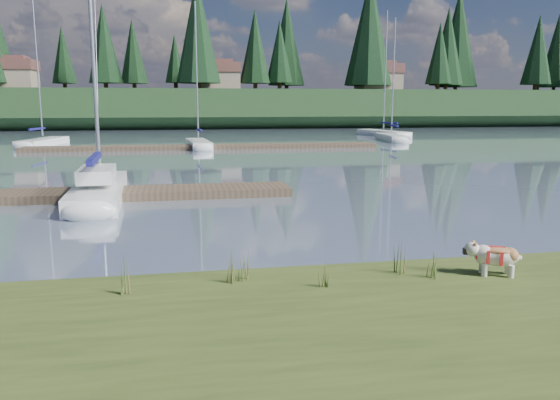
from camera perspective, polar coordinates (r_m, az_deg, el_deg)
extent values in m
plane|color=gray|center=(41.26, -10.51, 5.23)|extent=(200.00, 200.00, 0.00)
cube|color=#1A3218|center=(84.13, -10.66, 9.31)|extent=(200.00, 20.00, 5.00)
cylinder|color=silver|center=(10.32, 20.58, -6.88)|extent=(0.11, 0.11, 0.22)
cylinder|color=silver|center=(10.53, 20.35, -6.53)|extent=(0.11, 0.11, 0.22)
cylinder|color=silver|center=(10.42, 22.99, -6.88)|extent=(0.11, 0.11, 0.22)
cylinder|color=silver|center=(10.63, 22.71, -6.54)|extent=(0.11, 0.11, 0.22)
ellipsoid|color=silver|center=(10.41, 21.80, -5.48)|extent=(0.81, 0.59, 0.34)
ellipsoid|color=#AB6F40|center=(10.39, 21.84, -4.89)|extent=(0.60, 0.50, 0.12)
ellipsoid|color=silver|center=(10.30, 19.43, -4.86)|extent=(0.33, 0.34, 0.26)
cube|color=black|center=(10.29, 18.80, -5.09)|extent=(0.12, 0.15, 0.10)
cube|color=white|center=(20.39, -18.36, 0.70)|extent=(1.96, 7.18, 0.70)
ellipsoid|color=white|center=(23.90, -17.65, 2.05)|extent=(1.64, 2.01, 0.70)
cylinder|color=silver|center=(20.99, -19.14, 17.28)|extent=(0.14, 0.14, 10.77)
cube|color=navy|center=(19.19, -18.84, 4.13)|extent=(0.36, 3.24, 0.20)
cube|color=white|center=(19.89, -18.57, 2.59)|extent=(1.25, 2.64, 0.45)
cube|color=#4C3D2C|center=(20.76, -21.45, 0.48)|extent=(16.00, 2.00, 0.30)
cube|color=#4C3D2C|center=(41.30, -7.73, 5.52)|extent=(26.00, 2.20, 0.30)
cube|color=white|center=(47.96, -23.50, 5.48)|extent=(2.81, 7.04, 0.70)
ellipsoid|color=white|center=(51.12, -21.97, 5.82)|extent=(1.82, 2.12, 0.70)
cylinder|color=silver|center=(47.94, -24.01, 12.58)|extent=(0.12, 0.12, 10.73)
cube|color=navy|center=(47.04, -24.06, 6.81)|extent=(0.70, 2.72, 0.20)
cube|color=white|center=(42.48, -8.51, 5.72)|extent=(1.88, 6.41, 0.70)
ellipsoid|color=white|center=(45.62, -8.94, 6.00)|extent=(1.50, 1.82, 0.70)
cylinder|color=silver|center=(42.44, -8.71, 13.22)|extent=(0.12, 0.12, 9.96)
cube|color=navy|center=(41.56, -8.42, 7.26)|extent=(0.38, 2.52, 0.20)
cube|color=white|center=(51.03, 11.54, 6.34)|extent=(2.34, 6.62, 0.70)
ellipsoid|color=white|center=(54.17, 10.70, 6.57)|extent=(1.64, 1.94, 0.70)
cylinder|color=silver|center=(50.99, 11.77, 12.60)|extent=(0.12, 0.12, 10.00)
cube|color=navy|center=(50.11, 11.84, 7.61)|extent=(0.55, 2.58, 0.20)
cube|color=white|center=(58.25, 10.75, 6.80)|extent=(3.14, 8.06, 0.70)
ellipsoid|color=white|center=(61.64, 8.84, 7.03)|extent=(2.07, 2.41, 0.70)
cylinder|color=silver|center=(58.26, 10.96, 13.14)|extent=(0.12, 0.12, 11.74)
cube|color=navy|center=(57.28, 11.34, 7.91)|extent=(0.74, 3.12, 0.20)
cone|color=#475B23|center=(9.35, -5.62, -7.10)|extent=(0.03, 0.03, 0.50)
cone|color=brown|center=(9.31, -4.90, -7.50)|extent=(0.03, 0.03, 0.40)
cone|color=#475B23|center=(9.38, -5.28, -6.89)|extent=(0.03, 0.03, 0.56)
cone|color=brown|center=(9.36, -4.74, -7.56)|extent=(0.03, 0.03, 0.35)
cone|color=#475B23|center=(9.29, -5.46, -7.39)|extent=(0.03, 0.03, 0.45)
cone|color=#475B23|center=(9.49, -4.14, -6.86)|extent=(0.03, 0.03, 0.50)
cone|color=brown|center=(9.45, -3.42, -7.24)|extent=(0.03, 0.03, 0.40)
cone|color=#475B23|center=(9.51, -3.80, -6.64)|extent=(0.03, 0.03, 0.55)
cone|color=brown|center=(9.49, -3.27, -7.30)|extent=(0.03, 0.03, 0.35)
cone|color=#475B23|center=(9.42, -3.96, -7.13)|extent=(0.03, 0.03, 0.45)
cone|color=#475B23|center=(10.01, 11.96, -5.53)|extent=(0.03, 0.03, 0.71)
cone|color=brown|center=(10.01, 12.69, -5.98)|extent=(0.03, 0.03, 0.57)
cone|color=#475B23|center=(10.05, 12.22, -5.27)|extent=(0.03, 0.03, 0.78)
cone|color=brown|center=(10.06, 12.75, -6.10)|extent=(0.03, 0.03, 0.50)
cone|color=#475B23|center=(9.95, 12.24, -5.84)|extent=(0.03, 0.03, 0.64)
cone|color=#475B23|center=(9.15, -16.36, -7.62)|extent=(0.03, 0.03, 0.58)
cone|color=brown|center=(9.09, -15.69, -8.08)|extent=(0.03, 0.03, 0.46)
cone|color=#475B23|center=(9.17, -15.97, -7.38)|extent=(0.03, 0.03, 0.64)
cone|color=brown|center=(9.14, -15.47, -8.18)|extent=(0.03, 0.03, 0.41)
cone|color=#475B23|center=(9.08, -16.27, -7.94)|extent=(0.03, 0.03, 0.52)
cone|color=#475B23|center=(9.11, 4.22, -7.90)|extent=(0.03, 0.03, 0.40)
cone|color=brown|center=(9.09, 5.01, -8.22)|extent=(0.03, 0.03, 0.32)
cone|color=#475B23|center=(9.15, 4.54, -7.70)|extent=(0.03, 0.03, 0.44)
cone|color=brown|center=(9.14, 5.13, -8.25)|extent=(0.03, 0.03, 0.28)
cone|color=#475B23|center=(9.05, 4.48, -8.16)|extent=(0.03, 0.03, 0.36)
cone|color=#475B23|center=(9.89, 15.13, -6.56)|extent=(0.03, 0.03, 0.47)
cone|color=brown|center=(9.90, 15.87, -6.88)|extent=(0.03, 0.03, 0.37)
cone|color=#475B23|center=(9.94, 15.38, -6.36)|extent=(0.03, 0.03, 0.51)
cone|color=brown|center=(9.95, 15.92, -6.93)|extent=(0.03, 0.03, 0.33)
cone|color=#475B23|center=(9.84, 15.43, -6.81)|extent=(0.03, 0.03, 0.42)
cube|color=#33281C|center=(10.08, -9.97, -9.12)|extent=(60.00, 0.50, 0.14)
cylinder|color=#382619|center=(83.76, -17.72, 11.33)|extent=(0.60, 0.60, 1.80)
cone|color=black|center=(84.14, -17.94, 15.31)|extent=(4.84, 4.84, 11.00)
cylinder|color=#382619|center=(77.23, -8.46, 11.84)|extent=(0.60, 0.60, 1.80)
cone|color=black|center=(77.80, -8.61, 17.15)|extent=(6.16, 6.16, 14.00)
cylinder|color=#382619|center=(82.54, -0.04, 11.83)|extent=(0.60, 0.60, 1.80)
cone|color=black|center=(82.84, -0.04, 15.25)|extent=(3.96, 3.96, 9.00)
cylinder|color=#382619|center=(83.98, 9.16, 11.67)|extent=(0.60, 0.60, 1.80)
cone|color=black|center=(84.61, 9.32, 17.16)|extent=(7.04, 7.04, 16.00)
cylinder|color=#382619|center=(92.29, 16.89, 11.22)|extent=(0.60, 0.60, 1.80)
cone|color=black|center=(92.67, 17.10, 15.11)|extent=(5.28, 5.28, 12.00)
cylinder|color=#382619|center=(95.59, 25.08, 10.66)|extent=(0.60, 0.60, 1.80)
cone|color=black|center=(95.90, 25.34, 14.01)|extent=(4.62, 4.62, 10.50)
cube|color=gray|center=(84.11, -26.20, 11.13)|extent=(6.00, 5.00, 2.80)
cube|color=brown|center=(84.21, -26.31, 12.55)|extent=(6.30, 5.30, 1.40)
cube|color=brown|center=(84.26, -26.35, 13.09)|extent=(4.20, 3.60, 0.70)
cube|color=gray|center=(82.40, -6.48, 12.11)|extent=(6.00, 5.00, 2.80)
cube|color=brown|center=(82.51, -6.51, 13.57)|extent=(6.30, 5.30, 1.40)
cube|color=brown|center=(82.56, -6.52, 14.13)|extent=(4.20, 3.60, 0.70)
cube|color=gray|center=(85.62, 10.23, 11.94)|extent=(6.00, 5.00, 2.80)
cube|color=brown|center=(85.72, 10.27, 13.34)|extent=(6.30, 5.30, 1.40)
cube|color=brown|center=(85.77, 10.29, 13.88)|extent=(4.20, 3.60, 0.70)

